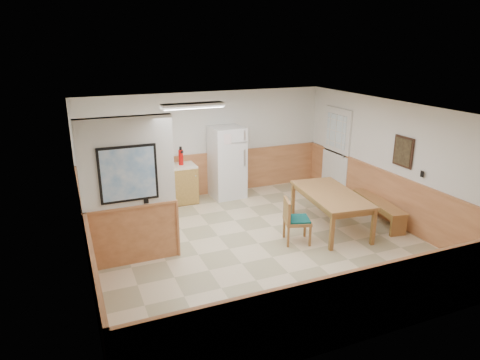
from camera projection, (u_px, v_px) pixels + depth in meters
name	position (u px, v px, depth m)	size (l,w,h in m)	color
ground	(258.00, 243.00, 8.01)	(6.00, 6.00, 0.00)	beige
ceiling	(260.00, 110.00, 7.23)	(6.00, 6.00, 0.02)	silver
back_wall	(206.00, 144.00, 10.25)	(6.00, 0.02, 2.50)	silver
right_wall	(392.00, 162.00, 8.72)	(0.02, 6.00, 2.50)	silver
left_wall	(81.00, 203.00, 6.52)	(0.02, 6.00, 2.50)	silver
wainscot_back	(207.00, 174.00, 10.47)	(6.00, 0.04, 1.00)	tan
wainscot_right	(387.00, 197.00, 8.95)	(0.04, 6.00, 1.00)	tan
wainscot_left	(88.00, 247.00, 6.76)	(0.04, 6.00, 1.00)	tan
partition_wall	(129.00, 194.00, 6.97)	(1.50, 0.20, 2.50)	silver
kitchen_counter	(161.00, 186.00, 9.77)	(2.20, 0.61, 1.00)	#B1893F
exterior_door	(336.00, 151.00, 10.44)	(0.07, 1.02, 2.15)	silver
kitchen_window	(115.00, 140.00, 9.37)	(0.80, 0.04, 1.00)	silver
wall_painting	(403.00, 152.00, 8.35)	(0.04, 0.50, 0.60)	black
fluorescent_fixture	(193.00, 105.00, 8.10)	(1.20, 0.30, 0.09)	silver
refrigerator	(227.00, 162.00, 10.19)	(0.78, 0.74, 1.71)	white
dining_table	(331.00, 197.00, 8.47)	(1.19, 2.02, 0.75)	#9D5F39
dining_bench	(379.00, 206.00, 8.91)	(0.61, 1.63, 0.45)	#9D5F39
dining_chair	(293.00, 218.00, 7.92)	(0.75, 0.61, 0.85)	#9D5F39
fire_extinguisher	(181.00, 157.00, 9.77)	(0.14, 0.14, 0.43)	red
soap_bottle	(117.00, 166.00, 9.30)	(0.08, 0.08, 0.24)	#18882E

